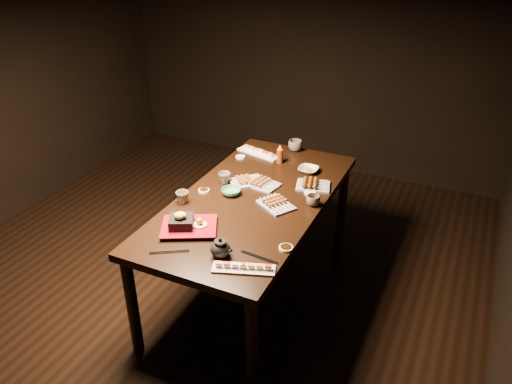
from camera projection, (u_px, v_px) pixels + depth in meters
ground at (182, 299)px, 3.52m from camera, size 5.00×5.00×0.00m
dining_table at (253, 245)px, 3.45m from camera, size 0.97×1.83×0.75m
sushi_platter_near at (244, 267)px, 2.59m from camera, size 0.34×0.20×0.04m
sushi_platter_far at (258, 151)px, 3.87m from camera, size 0.37×0.19×0.04m
yakitori_plate_center at (263, 182)px, 3.41m from camera, size 0.24×0.19×0.06m
yakitori_plate_right at (276, 202)px, 3.17m from camera, size 0.28×0.26×0.06m
yakitori_plate_left at (247, 179)px, 3.45m from camera, size 0.28×0.27×0.06m
tsukune_plate at (313, 183)px, 3.39m from camera, size 0.26×0.22×0.06m
edamame_bowl_green at (231, 192)px, 3.30m from camera, size 0.17×0.17×0.04m
edamame_bowl_cream at (308, 170)px, 3.60m from camera, size 0.14×0.14×0.03m
tempura_tray at (189, 221)px, 2.91m from camera, size 0.40×0.37×0.12m
teacup_near_left at (183, 197)px, 3.20m from camera, size 0.10×0.10×0.08m
teacup_mid_right at (313, 200)px, 3.17m from camera, size 0.11×0.11×0.07m
teacup_far_left at (225, 178)px, 3.44m from camera, size 0.10×0.10×0.08m
teacup_far_right at (295, 146)px, 3.92m from camera, size 0.11×0.11×0.09m
teapot at (220, 247)px, 2.69m from camera, size 0.14×0.14×0.11m
condiment_bottle at (280, 154)px, 3.71m from camera, size 0.06×0.06×0.15m
sauce_dish_west at (204, 191)px, 3.35m from camera, size 0.10×0.10×0.01m
sauce_dish_east at (310, 193)px, 3.32m from camera, size 0.10×0.10×0.01m
sauce_dish_se at (286, 248)px, 2.76m from camera, size 0.10×0.10×0.01m
sauce_dish_nw at (240, 157)px, 3.82m from camera, size 0.08×0.08×0.01m
chopsticks_near at (169, 252)px, 2.73m from camera, size 0.20×0.13×0.01m
chopsticks_se at (259, 257)px, 2.69m from camera, size 0.23×0.04×0.01m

